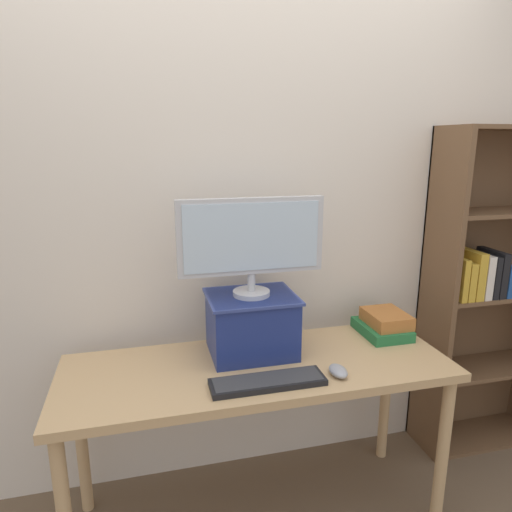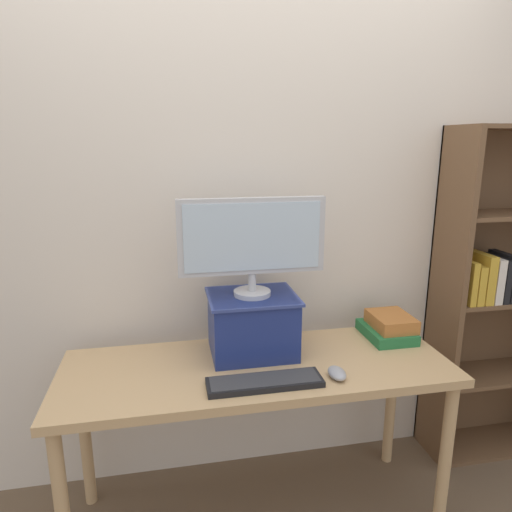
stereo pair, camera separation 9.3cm
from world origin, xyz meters
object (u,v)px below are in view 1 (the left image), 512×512
at_px(bookshelf_unit, 487,290).
at_px(book_stack, 384,324).
at_px(computer_monitor, 252,240).
at_px(keyboard, 268,382).
at_px(desk, 258,383).
at_px(riser_box, 252,323).
at_px(computer_mouse, 338,371).

relative_size(bookshelf_unit, book_stack, 6.55).
height_order(computer_monitor, keyboard, computer_monitor).
distance_m(bookshelf_unit, computer_monitor, 1.36).
height_order(desk, book_stack, book_stack).
bearing_deg(riser_box, keyboard, -91.79).
bearing_deg(book_stack, keyboard, -154.48).
height_order(computer_mouse, book_stack, book_stack).
distance_m(desk, riser_box, 0.25).
bearing_deg(bookshelf_unit, riser_box, -173.24).
bearing_deg(riser_box, desk, -91.51).
height_order(riser_box, keyboard, riser_box).
distance_m(bookshelf_unit, keyboard, 1.38).
xyz_separation_m(computer_monitor, keyboard, (-0.01, -0.28, -0.48)).
xyz_separation_m(computer_mouse, book_stack, (0.37, 0.31, 0.03)).
bearing_deg(computer_mouse, book_stack, 40.00).
xyz_separation_m(desk, riser_box, (0.00, 0.11, 0.22)).
bearing_deg(riser_box, bookshelf_unit, 6.76).
bearing_deg(keyboard, computer_mouse, 0.40).
distance_m(computer_monitor, computer_mouse, 0.61).
distance_m(computer_monitor, keyboard, 0.55).
bearing_deg(book_stack, desk, -167.43).
bearing_deg(book_stack, computer_monitor, -176.95).
height_order(computer_monitor, book_stack, computer_monitor).
distance_m(bookshelf_unit, computer_mouse, 1.12).
relative_size(desk, computer_monitor, 2.63).
relative_size(desk, book_stack, 6.09).
bearing_deg(bookshelf_unit, computer_monitor, -173.17).
distance_m(desk, keyboard, 0.19).
relative_size(bookshelf_unit, keyboard, 3.93).
xyz_separation_m(keyboard, book_stack, (0.65, 0.31, 0.04)).
height_order(bookshelf_unit, riser_box, bookshelf_unit).
bearing_deg(computer_mouse, bookshelf_unit, 22.69).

